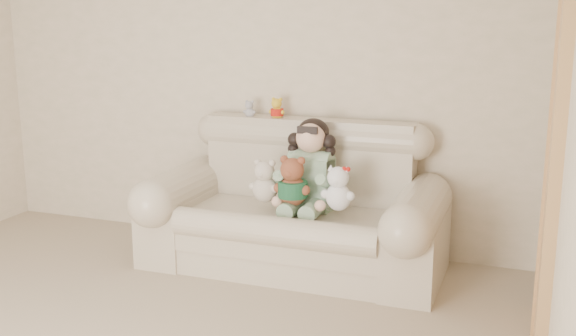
{
  "coord_description": "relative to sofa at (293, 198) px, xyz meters",
  "views": [
    {
      "loc": [
        2.11,
        -2.32,
        1.75
      ],
      "look_at": [
        0.55,
        1.9,
        0.75
      ],
      "focal_mm": 42.12,
      "sensor_mm": 36.0,
      "label": 1
    }
  ],
  "objects": [
    {
      "name": "seated_child",
      "position": [
        0.11,
        0.08,
        0.23
      ],
      "size": [
        0.44,
        0.52,
        0.66
      ],
      "primitive_type": null,
      "rotation": [
        0.0,
        0.0,
        -0.1
      ],
      "color": "#296B30",
      "rests_on": "sofa"
    },
    {
      "name": "wall_back",
      "position": [
        -0.55,
        0.5,
        0.78
      ],
      "size": [
        4.5,
        0.0,
        4.5
      ],
      "primitive_type": "plane",
      "rotation": [
        1.57,
        0.0,
        0.0
      ],
      "color": "beige",
      "rests_on": "ground"
    },
    {
      "name": "white_cat",
      "position": [
        0.37,
        -0.14,
        0.17
      ],
      "size": [
        0.28,
        0.26,
        0.36
      ],
      "primitive_type": null,
      "rotation": [
        0.0,
        0.0,
        -0.42
      ],
      "color": "white",
      "rests_on": "sofa"
    },
    {
      "name": "cream_teddy",
      "position": [
        -0.17,
        -0.11,
        0.16
      ],
      "size": [
        0.27,
        0.24,
        0.36
      ],
      "primitive_type": null,
      "rotation": [
        0.0,
        0.0,
        0.3
      ],
      "color": "beige",
      "rests_on": "sofa"
    },
    {
      "name": "door_panel",
      "position": [
        1.67,
        -0.6,
        0.54
      ],
      "size": [
        0.06,
        0.9,
        2.1
      ],
      "primitive_type": "cube",
      "color": "tan",
      "rests_on": "floor"
    },
    {
      "name": "brown_teddy",
      "position": [
        0.05,
        -0.14,
        0.19
      ],
      "size": [
        0.29,
        0.24,
        0.4
      ],
      "primitive_type": null,
      "rotation": [
        0.0,
        0.0,
        0.15
      ],
      "color": "brown",
      "rests_on": "sofa"
    },
    {
      "name": "grey_mini_plush",
      "position": [
        -0.47,
        0.34,
        0.57
      ],
      "size": [
        0.11,
        0.1,
        0.16
      ],
      "primitive_type": null,
      "rotation": [
        0.0,
        0.0,
        -0.19
      ],
      "color": "#B1B0B7",
      "rests_on": "sofa"
    },
    {
      "name": "yellow_mini_bear",
      "position": [
        -0.25,
        0.35,
        0.59
      ],
      "size": [
        0.15,
        0.13,
        0.19
      ],
      "primitive_type": null,
      "rotation": [
        0.0,
        0.0,
        -0.36
      ],
      "color": "yellow",
      "rests_on": "sofa"
    },
    {
      "name": "sofa",
      "position": [
        0.0,
        0.0,
        0.0
      ],
      "size": [
        2.1,
        0.95,
        1.03
      ],
      "primitive_type": null,
      "color": "beige",
      "rests_on": "floor"
    }
  ]
}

